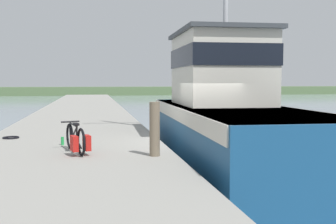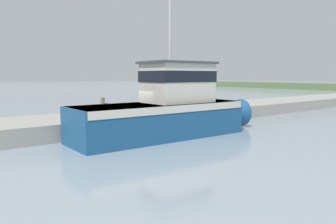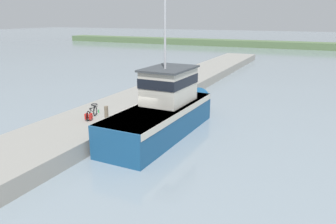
% 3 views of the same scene
% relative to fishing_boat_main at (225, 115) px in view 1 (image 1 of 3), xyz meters
% --- Properties ---
extents(ground_plane, '(320.00, 320.00, 0.00)m').
position_rel_fishing_boat_main_xyz_m(ground_plane, '(-1.15, -0.59, -1.56)').
color(ground_plane, '#84939E').
extents(dock_pier, '(4.85, 80.00, 0.91)m').
position_rel_fishing_boat_main_xyz_m(dock_pier, '(-4.40, -0.59, -1.10)').
color(dock_pier, gray).
rests_on(dock_pier, ground_plane).
extents(far_shoreline, '(180.00, 5.00, 1.49)m').
position_rel_fishing_boat_main_xyz_m(far_shoreline, '(28.85, 64.01, -0.82)').
color(far_shoreline, '#567047').
rests_on(far_shoreline, ground_plane).
extents(fishing_boat_main, '(3.34, 11.41, 10.90)m').
position_rel_fishing_boat_main_xyz_m(fishing_boat_main, '(0.00, 0.00, 0.00)').
color(fishing_boat_main, navy).
rests_on(fishing_boat_main, ground_plane).
extents(bicycle_touring, '(0.72, 1.68, 0.69)m').
position_rel_fishing_boat_main_xyz_m(bicycle_touring, '(-4.18, -2.05, -0.34)').
color(bicycle_touring, black).
rests_on(bicycle_touring, dock_pier).
extents(mooring_post, '(0.23, 0.23, 1.19)m').
position_rel_fishing_boat_main_xyz_m(mooring_post, '(-2.49, -2.71, -0.05)').
color(mooring_post, '#756651').
rests_on(mooring_post, dock_pier).
extents(hose_coil, '(0.47, 0.47, 0.05)m').
position_rel_fishing_boat_main_xyz_m(hose_coil, '(-6.15, 0.84, -0.63)').
color(hose_coil, black).
rests_on(hose_coil, dock_pier).
extents(water_bottle_by_bike, '(0.08, 0.08, 0.21)m').
position_rel_fishing_boat_main_xyz_m(water_bottle_by_bike, '(-4.60, -0.71, -0.54)').
color(water_bottle_by_bike, green).
rests_on(water_bottle_by_bike, dock_pier).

